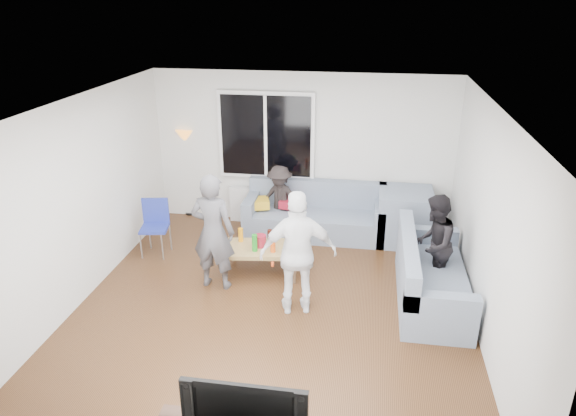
% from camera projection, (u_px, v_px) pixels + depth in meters
% --- Properties ---
extents(floor, '(5.00, 5.50, 0.04)m').
position_uv_depth(floor, '(273.00, 309.00, 6.78)').
color(floor, '#56351C').
rests_on(floor, ground).
extents(ceiling, '(5.00, 5.50, 0.04)m').
position_uv_depth(ceiling, '(270.00, 105.00, 5.77)').
color(ceiling, white).
rests_on(ceiling, ground).
extents(wall_back, '(5.00, 0.04, 2.60)m').
position_uv_depth(wall_back, '(302.00, 150.00, 8.80)').
color(wall_back, silver).
rests_on(wall_back, ground).
extents(wall_front, '(5.00, 0.04, 2.60)m').
position_uv_depth(wall_front, '(200.00, 366.00, 3.75)').
color(wall_front, silver).
rests_on(wall_front, ground).
extents(wall_left, '(0.04, 5.50, 2.60)m').
position_uv_depth(wall_left, '(76.00, 203.00, 6.64)').
color(wall_left, silver).
rests_on(wall_left, ground).
extents(wall_right, '(0.04, 5.50, 2.60)m').
position_uv_depth(wall_right, '(491.00, 229.00, 5.91)').
color(wall_right, silver).
rests_on(wall_right, ground).
extents(window_frame, '(1.62, 0.06, 1.47)m').
position_uv_depth(window_frame, '(266.00, 136.00, 8.72)').
color(window_frame, white).
rests_on(window_frame, wall_back).
extents(window_glass, '(1.50, 0.02, 1.35)m').
position_uv_depth(window_glass, '(266.00, 136.00, 8.68)').
color(window_glass, black).
rests_on(window_glass, window_frame).
extents(window_mullion, '(0.05, 0.03, 1.35)m').
position_uv_depth(window_mullion, '(266.00, 136.00, 8.68)').
color(window_mullion, white).
rests_on(window_mullion, window_frame).
extents(radiator, '(1.30, 0.12, 0.62)m').
position_uv_depth(radiator, '(267.00, 206.00, 9.16)').
color(radiator, silver).
rests_on(radiator, floor).
extents(potted_plant, '(0.20, 0.16, 0.33)m').
position_uv_depth(potted_plant, '(275.00, 181.00, 8.93)').
color(potted_plant, '#336428').
rests_on(potted_plant, radiator).
extents(vase, '(0.18, 0.18, 0.16)m').
position_uv_depth(vase, '(261.00, 185.00, 9.00)').
color(vase, white).
rests_on(vase, radiator).
extents(sofa_back_section, '(2.30, 0.85, 0.85)m').
position_uv_depth(sofa_back_section, '(315.00, 211.00, 8.64)').
color(sofa_back_section, slate).
rests_on(sofa_back_section, floor).
extents(sofa_right_section, '(2.00, 0.85, 0.85)m').
position_uv_depth(sofa_right_section, '(433.00, 271.00, 6.80)').
color(sofa_right_section, slate).
rests_on(sofa_right_section, floor).
extents(sofa_corner, '(0.85, 0.85, 0.85)m').
position_uv_depth(sofa_corner, '(404.00, 216.00, 8.43)').
color(sofa_corner, slate).
rests_on(sofa_corner, floor).
extents(cushion_yellow, '(0.46, 0.42, 0.14)m').
position_uv_depth(cushion_yellow, '(257.00, 203.00, 8.73)').
color(cushion_yellow, gold).
rests_on(cushion_yellow, sofa_back_section).
extents(cushion_red, '(0.41, 0.36, 0.13)m').
position_uv_depth(cushion_red, '(292.00, 203.00, 8.72)').
color(cushion_red, maroon).
rests_on(cushion_red, sofa_back_section).
extents(coffee_table, '(1.17, 0.74, 0.40)m').
position_uv_depth(coffee_table, '(263.00, 259.00, 7.56)').
color(coffee_table, '#A68A50').
rests_on(coffee_table, floor).
extents(pitcher, '(0.17, 0.17, 0.17)m').
position_uv_depth(pitcher, '(260.00, 241.00, 7.47)').
color(pitcher, maroon).
rests_on(pitcher, coffee_table).
extents(side_chair, '(0.46, 0.46, 0.86)m').
position_uv_depth(side_chair, '(155.00, 229.00, 7.98)').
color(side_chair, navy).
rests_on(side_chair, floor).
extents(floor_lamp, '(0.32, 0.32, 1.56)m').
position_uv_depth(floor_lamp, '(188.00, 173.00, 9.32)').
color(floor_lamp, orange).
rests_on(floor_lamp, floor).
extents(player_left, '(0.63, 0.44, 1.63)m').
position_uv_depth(player_left, '(213.00, 232.00, 6.97)').
color(player_left, '#4A4A4E').
rests_on(player_left, floor).
extents(player_right, '(1.01, 0.60, 1.62)m').
position_uv_depth(player_right, '(298.00, 254.00, 6.41)').
color(player_right, white).
rests_on(player_right, floor).
extents(spectator_right, '(0.69, 0.79, 1.37)m').
position_uv_depth(spectator_right, '(433.00, 244.00, 6.93)').
color(spectator_right, black).
rests_on(spectator_right, floor).
extents(spectator_back, '(0.85, 0.65, 1.16)m').
position_uv_depth(spectator_back, '(280.00, 199.00, 8.70)').
color(spectator_back, black).
rests_on(spectator_back, floor).
extents(television, '(1.01, 0.13, 0.58)m').
position_uv_depth(television, '(247.00, 405.00, 4.18)').
color(television, black).
rests_on(television, tv_console).
extents(bottle_a, '(0.07, 0.07, 0.20)m').
position_uv_depth(bottle_a, '(241.00, 235.00, 7.62)').
color(bottle_a, orange).
rests_on(bottle_a, coffee_table).
extents(bottle_e, '(0.07, 0.07, 0.21)m').
position_uv_depth(bottle_e, '(288.00, 237.00, 7.54)').
color(bottle_e, black).
rests_on(bottle_e, coffee_table).
extents(bottle_b, '(0.08, 0.08, 0.25)m').
position_uv_depth(bottle_b, '(255.00, 243.00, 7.33)').
color(bottle_b, '#198B1F').
rests_on(bottle_b, coffee_table).
extents(bottle_c, '(0.07, 0.07, 0.20)m').
position_uv_depth(bottle_c, '(270.00, 236.00, 7.58)').
color(bottle_c, '#33110B').
rests_on(bottle_c, coffee_table).
extents(bottle_d, '(0.07, 0.07, 0.23)m').
position_uv_depth(bottle_d, '(273.00, 244.00, 7.30)').
color(bottle_d, '#EA5314').
rests_on(bottle_d, coffee_table).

